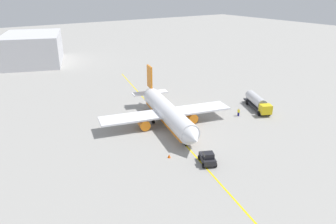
{
  "coord_description": "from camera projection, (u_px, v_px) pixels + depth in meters",
  "views": [
    {
      "loc": [
        50.14,
        -33.4,
        26.94
      ],
      "look_at": [
        0.0,
        0.0,
        3.0
      ],
      "focal_mm": 34.05,
      "sensor_mm": 36.0,
      "label": 1
    }
  ],
  "objects": [
    {
      "name": "distant_hangar",
      "position": [
        33.0,
        48.0,
        117.54
      ],
      "size": [
        32.43,
        27.33,
        10.75
      ],
      "color": "silver",
      "rests_on": "ground"
    },
    {
      "name": "pushback_tug",
      "position": [
        208.0,
        158.0,
        51.44
      ],
      "size": [
        4.1,
        3.49,
        2.2
      ],
      "color": "#232328",
      "rests_on": "ground"
    },
    {
      "name": "airplane",
      "position": [
        167.0,
        113.0,
        65.34
      ],
      "size": [
        29.37,
        27.9,
        9.78
      ],
      "color": "white",
      "rests_on": "ground"
    },
    {
      "name": "refueling_worker",
      "position": [
        239.0,
        112.0,
        70.52
      ],
      "size": [
        0.63,
        0.56,
        1.71
      ],
      "color": "navy",
      "rests_on": "ground"
    },
    {
      "name": "fuel_tanker",
      "position": [
        258.0,
        102.0,
        74.08
      ],
      "size": [
        11.04,
        6.96,
        3.15
      ],
      "color": "#2D2D33",
      "rests_on": "ground"
    },
    {
      "name": "taxi_line_marking",
      "position": [
        168.0,
        125.0,
        65.94
      ],
      "size": [
        85.82,
        21.02,
        0.01
      ],
      "primitive_type": "cube",
      "rotation": [
        0.0,
        0.0,
        -0.24
      ],
      "color": "yellow",
      "rests_on": "ground"
    },
    {
      "name": "safety_cone_nose",
      "position": [
        169.0,
        156.0,
        53.49
      ],
      "size": [
        0.55,
        0.55,
        0.61
      ],
      "primitive_type": "cone",
      "color": "#F2590F",
      "rests_on": "ground"
    },
    {
      "name": "ground_plane",
      "position": [
        168.0,
        125.0,
        65.94
      ],
      "size": [
        400.0,
        400.0,
        0.0
      ],
      "primitive_type": "plane",
      "color": "#9E9B96"
    }
  ]
}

